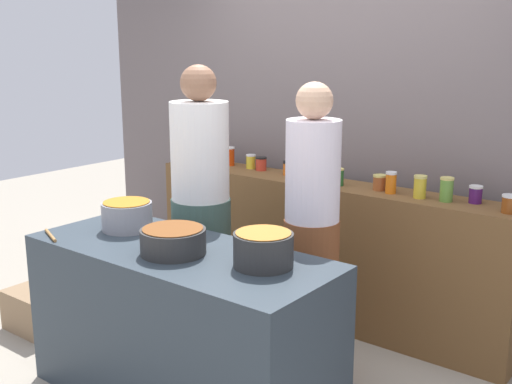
{
  "coord_description": "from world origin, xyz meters",
  "views": [
    {
      "loc": [
        2.22,
        -2.5,
        1.91
      ],
      "look_at": [
        0.0,
        0.35,
        1.05
      ],
      "focal_mm": 44.29,
      "sensor_mm": 36.0,
      "label": 1
    }
  ],
  "objects_px": {
    "preserve_jar_9": "(420,187)",
    "cooking_pot_right": "(263,249)",
    "preserve_jar_0": "(200,156)",
    "preserve_jar_1": "(230,156)",
    "bread_crate": "(41,309)",
    "cooking_pot_left": "(127,216)",
    "cooking_pot_center": "(173,241)",
    "preserve_jar_5": "(310,174)",
    "preserve_jar_10": "(447,189)",
    "preserve_jar_11": "(476,194)",
    "preserve_jar_12": "(510,204)",
    "preserve_jar_8": "(391,182)",
    "preserve_jar_7": "(380,182)",
    "wooden_spoon": "(51,235)",
    "preserve_jar_4": "(289,168)",
    "preserve_jar_3": "(261,164)",
    "cook_in_cap": "(311,245)",
    "preserve_jar_6": "(339,177)",
    "cook_with_tongs": "(201,224)",
    "preserve_jar_2": "(251,161)"
  },
  "relations": [
    {
      "from": "preserve_jar_0",
      "to": "preserve_jar_12",
      "type": "bearing_deg",
      "value": -0.22
    },
    {
      "from": "preserve_jar_1",
      "to": "bread_crate",
      "type": "relative_size",
      "value": 0.35
    },
    {
      "from": "preserve_jar_1",
      "to": "preserve_jar_6",
      "type": "distance_m",
      "value": 1.03
    },
    {
      "from": "preserve_jar_0",
      "to": "cooking_pot_left",
      "type": "bearing_deg",
      "value": -64.11
    },
    {
      "from": "preserve_jar_0",
      "to": "preserve_jar_5",
      "type": "distance_m",
      "value": 1.02
    },
    {
      "from": "wooden_spoon",
      "to": "cook_with_tongs",
      "type": "distance_m",
      "value": 0.91
    },
    {
      "from": "wooden_spoon",
      "to": "bread_crate",
      "type": "distance_m",
      "value": 1.06
    },
    {
      "from": "bread_crate",
      "to": "preserve_jar_3",
      "type": "bearing_deg",
      "value": 59.73
    },
    {
      "from": "preserve_jar_0",
      "to": "wooden_spoon",
      "type": "xyz_separation_m",
      "value": [
        0.4,
        -1.64,
        -0.17
      ]
    },
    {
      "from": "preserve_jar_2",
      "to": "cooking_pot_center",
      "type": "bearing_deg",
      "value": -65.09
    },
    {
      "from": "preserve_jar_2",
      "to": "preserve_jar_10",
      "type": "relative_size",
      "value": 0.72
    },
    {
      "from": "cooking_pot_left",
      "to": "cooking_pot_center",
      "type": "bearing_deg",
      "value": -15.29
    },
    {
      "from": "preserve_jar_3",
      "to": "preserve_jar_8",
      "type": "bearing_deg",
      "value": -4.22
    },
    {
      "from": "preserve_jar_1",
      "to": "preserve_jar_8",
      "type": "height_order",
      "value": "preserve_jar_1"
    },
    {
      "from": "preserve_jar_3",
      "to": "cooking_pot_center",
      "type": "height_order",
      "value": "preserve_jar_3"
    },
    {
      "from": "preserve_jar_3",
      "to": "preserve_jar_7",
      "type": "relative_size",
      "value": 0.99
    },
    {
      "from": "preserve_jar_10",
      "to": "preserve_jar_11",
      "type": "bearing_deg",
      "value": 23.52
    },
    {
      "from": "preserve_jar_0",
      "to": "preserve_jar_12",
      "type": "xyz_separation_m",
      "value": [
        2.36,
        -0.01,
        -0.01
      ]
    },
    {
      "from": "preserve_jar_5",
      "to": "preserve_jar_7",
      "type": "relative_size",
      "value": 1.03
    },
    {
      "from": "preserve_jar_7",
      "to": "preserve_jar_12",
      "type": "distance_m",
      "value": 0.83
    },
    {
      "from": "preserve_jar_0",
      "to": "preserve_jar_7",
      "type": "xyz_separation_m",
      "value": [
        1.52,
        0.05,
        -0.01
      ]
    },
    {
      "from": "bread_crate",
      "to": "preserve_jar_12",
      "type": "bearing_deg",
      "value": 26.14
    },
    {
      "from": "preserve_jar_0",
      "to": "preserve_jar_7",
      "type": "bearing_deg",
      "value": 1.99
    },
    {
      "from": "preserve_jar_5",
      "to": "cook_in_cap",
      "type": "bearing_deg",
      "value": -55.83
    },
    {
      "from": "preserve_jar_9",
      "to": "preserve_jar_0",
      "type": "bearing_deg",
      "value": -179.63
    },
    {
      "from": "cooking_pot_left",
      "to": "cooking_pot_center",
      "type": "height_order",
      "value": "cooking_pot_left"
    },
    {
      "from": "preserve_jar_1",
      "to": "cook_in_cap",
      "type": "xyz_separation_m",
      "value": [
        1.25,
        -0.76,
        -0.27
      ]
    },
    {
      "from": "preserve_jar_6",
      "to": "cook_with_tongs",
      "type": "relative_size",
      "value": 0.07
    },
    {
      "from": "preserve_jar_10",
      "to": "bread_crate",
      "type": "bearing_deg",
      "value": -149.47
    },
    {
      "from": "preserve_jar_4",
      "to": "preserve_jar_11",
      "type": "xyz_separation_m",
      "value": [
        1.34,
        0.01,
        0.0
      ]
    },
    {
      "from": "preserve_jar_8",
      "to": "cooking_pot_left",
      "type": "height_order",
      "value": "preserve_jar_8"
    },
    {
      "from": "preserve_jar_6",
      "to": "preserve_jar_7",
      "type": "distance_m",
      "value": 0.28
    },
    {
      "from": "preserve_jar_3",
      "to": "preserve_jar_12",
      "type": "distance_m",
      "value": 1.83
    },
    {
      "from": "preserve_jar_5",
      "to": "preserve_jar_9",
      "type": "distance_m",
      "value": 0.8
    },
    {
      "from": "preserve_jar_7",
      "to": "preserve_jar_9",
      "type": "bearing_deg",
      "value": -8.0
    },
    {
      "from": "preserve_jar_1",
      "to": "preserve_jar_10",
      "type": "height_order",
      "value": "preserve_jar_10"
    },
    {
      "from": "preserve_jar_0",
      "to": "preserve_jar_12",
      "type": "relative_size",
      "value": 1.25
    },
    {
      "from": "preserve_jar_7",
      "to": "bread_crate",
      "type": "distance_m",
      "value": 2.44
    },
    {
      "from": "wooden_spoon",
      "to": "preserve_jar_0",
      "type": "bearing_deg",
      "value": 103.7
    },
    {
      "from": "preserve_jar_5",
      "to": "wooden_spoon",
      "type": "height_order",
      "value": "preserve_jar_5"
    },
    {
      "from": "wooden_spoon",
      "to": "preserve_jar_5",
      "type": "bearing_deg",
      "value": 69.27
    },
    {
      "from": "cooking_pot_right",
      "to": "preserve_jar_8",
      "type": "bearing_deg",
      "value": 89.25
    },
    {
      "from": "preserve_jar_9",
      "to": "cooking_pot_right",
      "type": "distance_m",
      "value": 1.32
    },
    {
      "from": "preserve_jar_8",
      "to": "cook_in_cap",
      "type": "relative_size",
      "value": 0.08
    },
    {
      "from": "preserve_jar_9",
      "to": "cooking_pot_center",
      "type": "distance_m",
      "value": 1.59
    },
    {
      "from": "preserve_jar_0",
      "to": "preserve_jar_9",
      "type": "bearing_deg",
      "value": 0.37
    },
    {
      "from": "cooking_pot_right",
      "to": "preserve_jar_0",
      "type": "bearing_deg",
      "value": 141.21
    },
    {
      "from": "preserve_jar_10",
      "to": "cooking_pot_right",
      "type": "height_order",
      "value": "preserve_jar_10"
    },
    {
      "from": "bread_crate",
      "to": "cooking_pot_center",
      "type": "bearing_deg",
      "value": -4.57
    },
    {
      "from": "preserve_jar_6",
      "to": "bread_crate",
      "type": "height_order",
      "value": "preserve_jar_6"
    }
  ]
}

